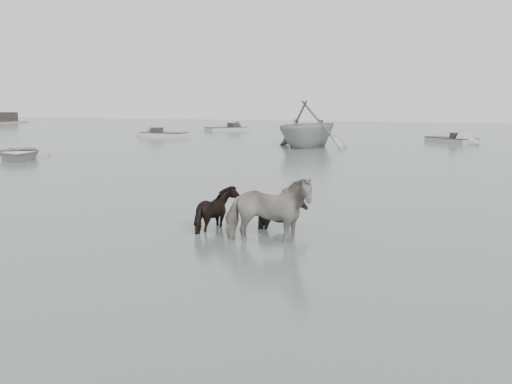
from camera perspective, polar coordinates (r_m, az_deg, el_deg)
ground at (r=14.94m, az=-1.04°, el=-4.12°), size 140.00×140.00×0.00m
pony_pinto at (r=14.36m, az=1.05°, el=-1.09°), size 2.18×1.22×1.75m
pony_dark at (r=15.84m, az=-3.38°, el=-1.04°), size 1.42×1.55×1.29m
pony_black at (r=15.97m, az=2.41°, el=-1.32°), size 1.19×1.11×1.09m
rowboat_lead at (r=35.72m, az=-20.39°, el=3.48°), size 5.06×5.38×0.91m
rowboat_trail at (r=41.27m, az=4.68°, el=6.13°), size 6.92×7.38×3.12m
skiff_outer at (r=52.18m, az=-8.20°, el=5.27°), size 5.20×1.88×0.75m
skiff_mid at (r=47.21m, az=16.99°, el=4.65°), size 4.84×4.79×0.75m
skiff_far at (r=60.58m, az=-2.64°, el=5.79°), size 4.62×5.19×0.75m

